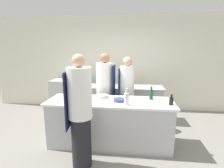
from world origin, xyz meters
TOP-DOWN VIEW (x-y plane):
  - ground_plane at (0.00, 0.00)m, footprint 16.00×16.00m
  - wall_back at (0.00, 2.13)m, footprint 8.00×0.06m
  - prep_counter at (0.00, 0.00)m, footprint 2.40×0.77m
  - pass_counter at (0.11, 1.26)m, footprint 2.22×0.57m
  - oven_range at (-1.51, 1.73)m, footprint 0.84×0.69m
  - chef_at_prep_near at (-0.37, -0.72)m, footprint 0.39×0.37m
  - chef_at_stove at (-0.20, 0.71)m, footprint 0.42×0.40m
  - chef_at_pass_far at (0.30, 0.78)m, footprint 0.37×0.35m
  - bottle_olive_oil at (0.79, 0.18)m, footprint 0.07×0.07m
  - bottle_vinegar at (1.10, -0.13)m, footprint 0.07×0.07m
  - bottle_wine at (-0.73, 0.30)m, footprint 0.07×0.07m
  - bottle_cooking_oil at (0.32, -0.21)m, footprint 0.09×0.09m
  - bowl_mixing_large at (-0.17, 0.19)m, footprint 0.22×0.22m
  - bowl_prep_small at (-0.62, -0.18)m, footprint 0.17×0.17m
  - bowl_ceramic_blue at (0.18, -0.03)m, footprint 0.22×0.22m
  - cutting_board at (-0.98, 0.10)m, footprint 0.36×0.27m

SIDE VIEW (x-z plane):
  - ground_plane at x=0.00m, z-range 0.00..0.00m
  - pass_counter at x=0.11m, z-range 0.00..0.89m
  - prep_counter at x=0.00m, z-range 0.00..0.89m
  - oven_range at x=-1.51m, z-range 0.00..0.94m
  - chef_at_pass_far at x=0.30m, z-range 0.00..1.68m
  - chef_at_stove at x=-0.20m, z-range 0.00..1.75m
  - cutting_board at x=-0.98m, z-range 0.89..0.90m
  - chef_at_prep_near at x=-0.37m, z-range 0.00..1.80m
  - bowl_ceramic_blue at x=0.18m, z-range 0.89..0.94m
  - bowl_prep_small at x=-0.62m, z-range 0.89..0.94m
  - bowl_mixing_large at x=-0.17m, z-range 0.89..0.95m
  - bottle_vinegar at x=1.10m, z-range 0.87..1.06m
  - bottle_wine at x=-0.73m, z-range 0.86..1.11m
  - bottle_olive_oil at x=0.79m, z-range 0.86..1.12m
  - bottle_cooking_oil at x=0.32m, z-range 0.86..1.15m
  - wall_back at x=0.00m, z-range 0.00..2.80m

